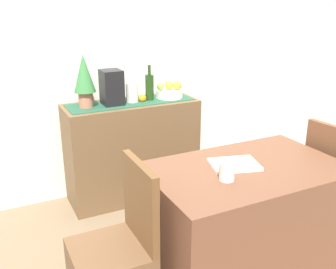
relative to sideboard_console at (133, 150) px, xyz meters
name	(u,v)px	position (x,y,z in m)	size (l,w,h in m)	color
ground_plane	(193,248)	(0.09, -0.92, -0.44)	(6.40, 6.40, 0.02)	#7C674E
room_wall_rear	(128,40)	(0.09, 0.26, 0.92)	(6.40, 0.06, 2.70)	silver
sideboard_console	(133,150)	(0.00, 0.00, 0.00)	(1.12, 0.42, 0.86)	brown
table_runner	(131,102)	(0.00, 0.00, 0.43)	(1.06, 0.32, 0.01)	#23523A
fruit_bowl	(169,94)	(0.36, 0.00, 0.47)	(0.24, 0.24, 0.07)	white
apple_right	(169,85)	(0.36, 0.00, 0.54)	(0.08, 0.08, 0.08)	gold
apple_front	(160,87)	(0.28, 0.01, 0.54)	(0.07, 0.07, 0.07)	#83B43F
apple_center	(177,86)	(0.42, -0.04, 0.54)	(0.08, 0.08, 0.08)	gold
wine_bottle	(150,87)	(0.17, 0.00, 0.55)	(0.07, 0.07, 0.30)	#1F3A15
coffee_maker	(112,88)	(-0.16, 0.00, 0.57)	(0.16, 0.18, 0.29)	black
ceramic_vase	(132,93)	(0.01, 0.00, 0.51)	(0.10, 0.10, 0.16)	silver
potted_plant	(84,78)	(-0.38, 0.00, 0.67)	(0.17, 0.17, 0.42)	#AB6D53
orange_loose_far	(142,98)	(0.09, -0.02, 0.46)	(0.06, 0.06, 0.06)	orange
dining_table	(243,222)	(0.23, -1.28, -0.06)	(1.17, 0.73, 0.74)	brown
open_book	(234,164)	(0.18, -1.23, 0.32)	(0.28, 0.21, 0.02)	white
coffee_cup	(227,171)	(0.02, -1.37, 0.36)	(0.09, 0.09, 0.10)	silver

